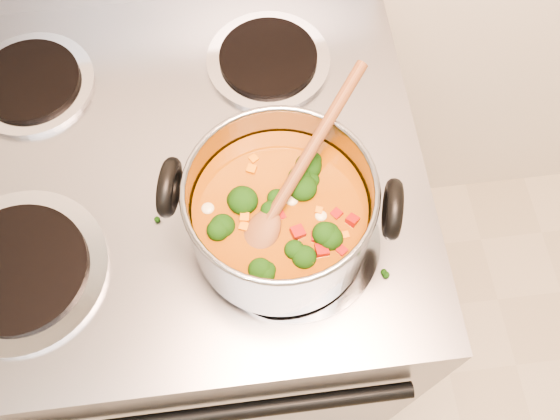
# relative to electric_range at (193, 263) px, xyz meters

# --- Properties ---
(electric_range) EXTENTS (0.79, 0.71, 1.08)m
(electric_range) POSITION_rel_electric_range_xyz_m (0.00, 0.00, 0.00)
(electric_range) COLOR gray
(electric_range) RESTS_ON ground
(stockpot) EXTENTS (0.30, 0.24, 0.15)m
(stockpot) POSITION_rel_electric_range_xyz_m (0.17, -0.15, 0.53)
(stockpot) COLOR gray
(stockpot) RESTS_ON electric_range
(wooden_spoon) EXTENTS (0.20, 0.23, 0.11)m
(wooden_spoon) POSITION_rel_electric_range_xyz_m (0.18, -0.14, 0.57)
(wooden_spoon) COLOR brown
(wooden_spoon) RESTS_ON stockpot
(cooktop_crumbs) EXTENTS (0.27, 0.28, 0.01)m
(cooktop_crumbs) POSITION_rel_electric_range_xyz_m (0.13, -0.08, 0.46)
(cooktop_crumbs) COLOR black
(cooktop_crumbs) RESTS_ON electric_range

